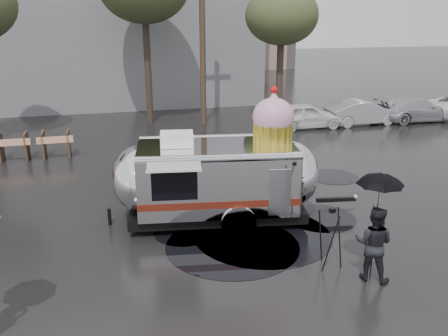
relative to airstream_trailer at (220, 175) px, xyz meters
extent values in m
plane|color=black|center=(-0.56, -2.82, -1.26)|extent=(120.00, 120.00, 0.00)
cylinder|color=black|center=(4.52, 2.42, -1.25)|extent=(1.63, 1.63, 0.01)
cylinder|color=black|center=(-1.05, -0.56, -1.25)|extent=(1.50, 1.50, 0.01)
cylinder|color=black|center=(2.64, -0.56, -1.25)|extent=(1.86, 1.86, 0.01)
cylinder|color=black|center=(-0.06, -1.49, -1.25)|extent=(3.17, 3.17, 0.01)
cylinder|color=black|center=(0.80, -1.13, -1.25)|extent=(3.41, 3.41, 0.01)
cylinder|color=#473323|center=(1.94, 11.18, 3.24)|extent=(0.28, 0.28, 9.00)
cylinder|color=#382D26|center=(-0.56, 12.18, 2.12)|extent=(0.32, 0.32, 6.75)
cylinder|color=#382D26|center=(5.44, 10.18, 1.44)|extent=(0.32, 0.32, 5.40)
ellipsoid|color=#313C1E|center=(5.44, 10.18, 3.84)|extent=(3.36, 3.36, 2.64)
cube|color=#473323|center=(-6.56, 7.18, -0.76)|extent=(0.08, 0.80, 1.00)
cube|color=#473323|center=(-5.66, 7.18, -0.76)|extent=(0.08, 0.80, 1.00)
cube|color=#E5590C|center=(-6.11, 6.80, -0.51)|extent=(1.30, 0.04, 0.25)
cube|color=#473323|center=(-5.06, 7.18, -0.76)|extent=(0.08, 0.80, 1.00)
cube|color=#473323|center=(-4.16, 7.18, -0.76)|extent=(0.08, 0.80, 1.00)
cube|color=#E5590C|center=(-4.61, 6.80, -0.51)|extent=(1.30, 0.04, 0.25)
imported|color=silver|center=(6.44, 9.18, -0.56)|extent=(4.00, 1.80, 1.40)
imported|color=#B2B2B7|center=(9.44, 9.18, -0.56)|extent=(4.00, 1.80, 1.40)
imported|color=#B2B2B7|center=(12.44, 9.18, -0.54)|extent=(4.20, 1.80, 1.44)
cube|color=silver|center=(-0.08, 0.02, 0.00)|extent=(4.20, 2.61, 1.61)
ellipsoid|color=silver|center=(1.87, -0.27, 0.00)|extent=(1.63, 2.23, 1.61)
ellipsoid|color=silver|center=(-2.03, 0.30, 0.00)|extent=(1.63, 2.23, 1.61)
cube|color=black|center=(-0.08, 0.02, -0.94)|extent=(4.69, 2.42, 0.27)
cylinder|color=black|center=(0.23, -0.96, -0.94)|extent=(0.65, 0.29, 0.63)
cylinder|color=black|center=(0.50, 0.87, -0.94)|extent=(0.65, 0.29, 0.63)
cylinder|color=silver|center=(0.21, -1.08, -0.90)|extent=(0.86, 0.21, 0.86)
cube|color=black|center=(3.11, -0.45, -0.81)|extent=(1.08, 0.26, 0.11)
sphere|color=silver|center=(3.64, -0.53, -0.76)|extent=(0.16, 0.16, 0.14)
cylinder|color=black|center=(-2.83, 0.42, -1.03)|extent=(0.10, 0.10, 0.45)
cube|color=#53180E|center=(-0.23, -1.00, -0.41)|extent=(3.90, 0.60, 0.18)
cube|color=#53180E|center=(0.07, 1.03, -0.41)|extent=(3.90, 0.60, 0.18)
cube|color=black|center=(-1.30, -0.86, 0.13)|extent=(1.07, 0.19, 0.72)
cube|color=#ABA79F|center=(-1.33, -1.07, 0.58)|extent=(1.31, 0.62, 0.13)
cube|color=silver|center=(1.19, -1.22, -0.14)|extent=(0.54, 0.11, 1.16)
cube|color=white|center=(-1.06, 0.16, 0.98)|extent=(0.88, 0.69, 0.34)
cylinder|color=gold|center=(1.34, -0.19, 1.07)|extent=(1.06, 1.06, 0.54)
ellipsoid|color=#DC96B7|center=(1.34, -0.19, 1.50)|extent=(1.18, 1.18, 0.93)
cone|color=#DC96B7|center=(1.34, -0.19, 1.97)|extent=(0.51, 0.51, 0.36)
sphere|color=red|center=(1.34, -0.19, 2.17)|extent=(0.20, 0.20, 0.18)
imported|color=black|center=(2.31, -3.58, -0.46)|extent=(0.85, 0.82, 1.59)
imported|color=black|center=(2.31, -3.58, 0.67)|extent=(1.12, 1.12, 0.76)
cylinder|color=black|center=(2.31, -3.58, -0.43)|extent=(0.02, 0.02, 1.65)
cylinder|color=black|center=(1.93, -2.89, -0.61)|extent=(0.06, 0.30, 1.31)
cylinder|color=black|center=(1.57, -2.73, -0.61)|extent=(0.25, 0.19, 1.31)
cylinder|color=black|center=(1.61, -3.13, -0.61)|extent=(0.28, 0.14, 1.31)
cube|color=black|center=(1.70, -2.92, 0.05)|extent=(0.12, 0.10, 0.09)
camera|label=1|loc=(-2.75, -11.16, 3.98)|focal=38.00mm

